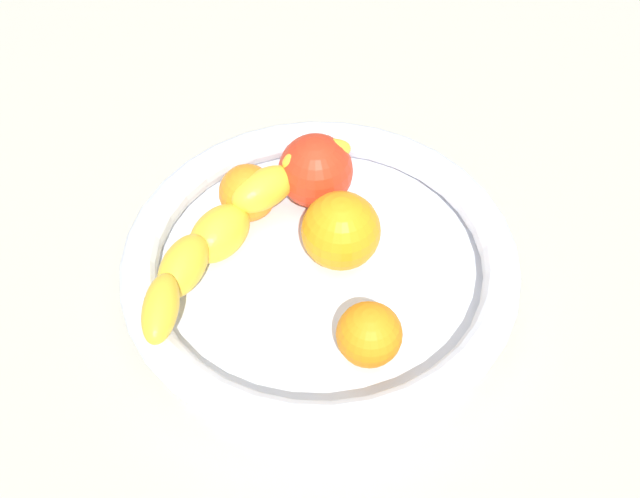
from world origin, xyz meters
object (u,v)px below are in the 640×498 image
orange_mid_right (341,231)px  tomato_red (316,171)px  banana_draped_left (228,228)px  orange_front (369,335)px  fruit_bowl (320,267)px  orange_mid_left (248,193)px

orange_mid_right → tomato_red: bearing=137.0°
banana_draped_left → orange_front: (14.69, -2.91, -0.86)cm
orange_front → fruit_bowl: bearing=145.0°
orange_mid_left → fruit_bowl: bearing=-17.0°
orange_front → orange_mid_left: bearing=154.2°
banana_draped_left → orange_mid_left: bearing=105.7°
orange_mid_left → orange_mid_right: bearing=-2.2°
fruit_bowl → orange_mid_right: 3.52cm
fruit_bowl → orange_mid_right: bearing=74.9°
orange_mid_right → fruit_bowl: bearing=-105.1°
tomato_red → banana_draped_left: bearing=-106.2°
tomato_red → orange_front: bearing=-46.0°
fruit_bowl → orange_front: (7.24, -5.06, 1.80)cm
orange_front → tomato_red: (-11.94, 12.36, 0.76)cm
fruit_bowl → banana_draped_left: (-7.45, -2.16, 2.66)cm
fruit_bowl → tomato_red: tomato_red is taller
fruit_bowl → orange_mid_left: 9.39cm
tomato_red → orange_mid_left: bearing=-131.8°
orange_front → orange_mid_right: 9.95cm
fruit_bowl → banana_draped_left: banana_draped_left is taller
orange_front → orange_mid_left: 17.83cm
orange_mid_right → banana_draped_left: bearing=-151.0°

